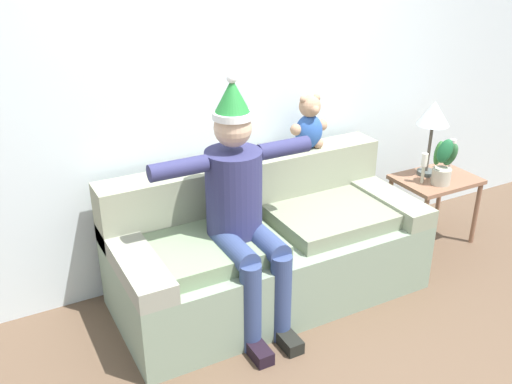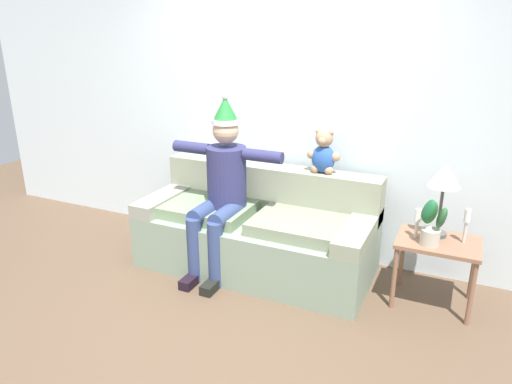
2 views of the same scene
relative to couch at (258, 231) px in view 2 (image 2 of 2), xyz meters
name	(u,v)px [view 2 (image 2 of 2)]	position (x,y,z in m)	size (l,w,h in m)	color
ground_plane	(199,326)	(0.00, -1.02, -0.34)	(10.00, 10.00, 0.00)	brown
back_wall	(282,108)	(0.00, 0.53, 1.01)	(7.00, 0.10, 2.70)	silver
couch	(258,231)	(0.00, 0.00, 0.00)	(2.02, 0.89, 0.87)	gray
person_seated	(221,184)	(-0.26, -0.17, 0.45)	(1.02, 0.77, 1.55)	navy
teddy_bear	(323,153)	(0.49, 0.27, 0.70)	(0.29, 0.17, 0.38)	#29519F
side_table	(438,250)	(1.49, 0.01, 0.11)	(0.60, 0.45, 0.54)	#865C45
table_lamp	(445,179)	(1.47, 0.10, 0.65)	(0.24, 0.24, 0.58)	#444C4A
potted_plant	(432,224)	(1.43, -0.08, 0.36)	(0.23, 0.18, 0.38)	#B8B29E
candle_tall	(417,219)	(1.32, -0.01, 0.34)	(0.04, 0.04, 0.23)	beige
candle_short	(467,221)	(1.66, 0.05, 0.37)	(0.04, 0.04, 0.27)	beige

